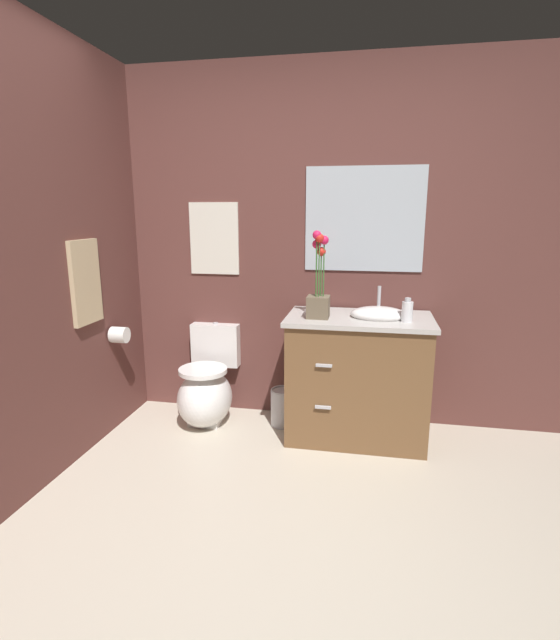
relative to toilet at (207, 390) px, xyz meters
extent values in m
plane|color=beige|center=(0.70, -1.45, -0.24)|extent=(8.77, 8.77, 0.00)
cube|color=brown|center=(0.90, 0.30, 1.01)|extent=(4.09, 0.05, 2.50)
cube|color=brown|center=(-0.64, -0.93, 1.01)|extent=(0.05, 4.83, 2.50)
ellipsoid|color=white|center=(0.00, -0.05, -0.04)|extent=(0.38, 0.48, 0.40)
cube|color=white|center=(0.00, 0.00, -0.15)|extent=(0.22, 0.26, 0.18)
cube|color=white|center=(0.00, 0.24, 0.28)|extent=(0.36, 0.13, 0.32)
cylinder|color=white|center=(0.00, -0.07, 0.17)|extent=(0.34, 0.34, 0.03)
cylinder|color=#B7B7BC|center=(0.00, 0.24, 0.44)|extent=(0.04, 0.04, 0.02)
cube|color=brown|center=(1.07, -0.03, 0.16)|extent=(0.90, 0.52, 0.81)
cube|color=#BCB7B2|center=(1.07, -0.03, 0.58)|extent=(0.94, 0.56, 0.03)
ellipsoid|color=white|center=(1.19, -0.03, 0.61)|extent=(0.36, 0.26, 0.10)
cylinder|color=#B7B7BC|center=(1.19, 0.13, 0.68)|extent=(0.02, 0.02, 0.18)
cube|color=#B7B7BC|center=(0.87, -0.30, 0.34)|extent=(0.10, 0.02, 0.02)
cube|color=#B7B7BC|center=(0.87, -0.30, 0.06)|extent=(0.10, 0.02, 0.02)
cube|color=brown|center=(0.81, -0.10, 0.66)|extent=(0.14, 0.14, 0.14)
cylinder|color=#386B2D|center=(0.84, -0.10, 0.91)|extent=(0.01, 0.01, 0.35)
sphere|color=#E01E51|center=(0.84, -0.10, 1.09)|extent=(0.06, 0.06, 0.06)
cylinder|color=#386B2D|center=(0.82, -0.08, 0.87)|extent=(0.01, 0.01, 0.28)
sphere|color=red|center=(0.82, -0.08, 1.01)|extent=(0.06, 0.06, 0.06)
cylinder|color=#386B2D|center=(0.79, -0.09, 0.90)|extent=(0.01, 0.01, 0.33)
sphere|color=#E01E51|center=(0.79, -0.09, 1.06)|extent=(0.06, 0.06, 0.06)
cylinder|color=#386B2D|center=(0.79, -0.12, 0.93)|extent=(0.01, 0.01, 0.38)
sphere|color=#E01E51|center=(0.79, -0.12, 1.12)|extent=(0.06, 0.06, 0.06)
cylinder|color=#386B2D|center=(0.81, -0.12, 0.92)|extent=(0.01, 0.01, 0.37)
sphere|color=red|center=(0.81, -0.12, 1.10)|extent=(0.06, 0.06, 0.06)
cylinder|color=white|center=(1.36, -0.12, 0.66)|extent=(0.07, 0.07, 0.13)
cylinder|color=#B7B7BC|center=(1.36, -0.12, 0.73)|extent=(0.04, 0.04, 0.02)
cylinder|color=#B7B7BC|center=(0.55, 0.05, -0.11)|extent=(0.18, 0.18, 0.26)
torus|color=#B7B7BC|center=(0.55, 0.05, 0.02)|extent=(0.18, 0.18, 0.01)
cube|color=silver|center=(0.00, 0.27, 1.07)|extent=(0.37, 0.01, 0.51)
cube|color=#B2BCC6|center=(1.07, 0.27, 1.21)|extent=(0.80, 0.01, 0.70)
cube|color=tan|center=(-0.60, -0.45, 0.83)|extent=(0.03, 0.28, 0.52)
cylinder|color=white|center=(-0.54, -0.20, 0.44)|extent=(0.11, 0.11, 0.11)
camera|label=1|loc=(1.12, -3.08, 1.26)|focal=26.70mm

